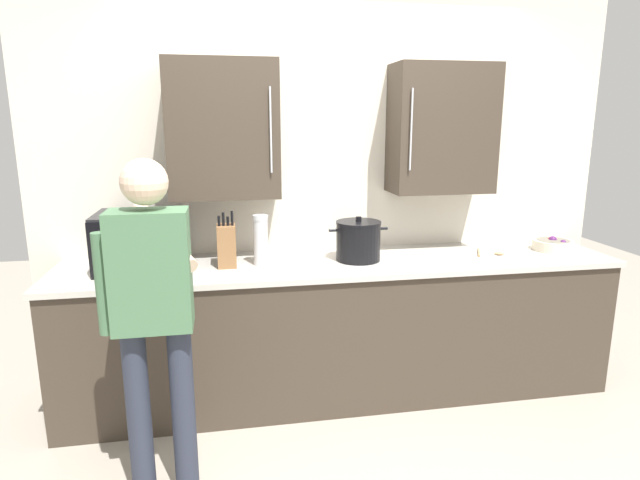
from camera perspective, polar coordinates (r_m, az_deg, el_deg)
The scene contains 10 objects.
ground_plane at distance 3.07m, azimuth 5.41°, elevation -22.29°, with size 9.41×9.41×0.00m, color #9E9384.
back_wall_tiled at distance 3.56m, azimuth 1.24°, elevation 8.49°, with size 3.88×0.44×2.85m.
counter_unit at distance 3.46m, azimuth 2.33°, elevation -9.46°, with size 3.49×0.72×0.90m.
microwave_oven at distance 3.29m, azimuth -19.30°, elevation -0.09°, with size 0.49×0.44×0.34m.
wooden_spoon at distance 3.64m, azimuth 17.92°, elevation -1.34°, with size 0.20×0.18×0.02m.
thermos_flask at distance 3.21m, azimuth -6.45°, elevation 0.01°, with size 0.09×0.09×0.31m.
knife_block at distance 3.21m, azimuth -10.09°, elevation -0.57°, with size 0.11×0.15×0.34m.
stock_pot at distance 3.31m, azimuth 4.17°, elevation -0.08°, with size 0.38×0.28×0.28m.
fruit_bowl at distance 3.91m, azimuth 23.92°, elevation -0.43°, with size 0.26×0.26×0.10m.
person_figure at distance 2.47m, azimuth -17.71°, elevation -6.62°, with size 0.44×0.62×1.61m.
Camera 1 is at (-0.71, -2.41, 1.76)m, focal length 29.52 mm.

